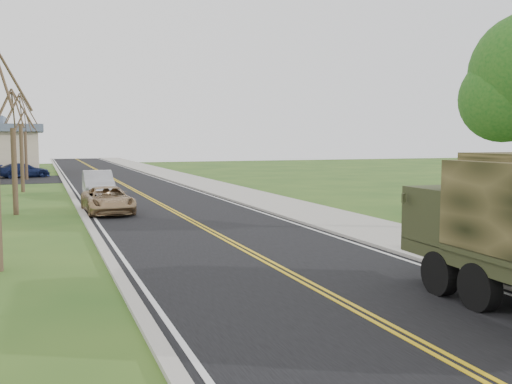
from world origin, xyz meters
TOP-DOWN VIEW (x-y plane):
  - ground at (0.00, 0.00)m, footprint 160.00×160.00m
  - road at (0.00, 40.00)m, footprint 8.00×120.00m
  - curb_right at (4.15, 40.00)m, footprint 0.30×120.00m
  - sidewalk_right at (5.90, 40.00)m, footprint 3.20×120.00m
  - curb_left at (-4.15, 40.00)m, footprint 0.30×120.00m
  - bare_tree_b at (-7.00, 22.00)m, footprint 1.83×2.14m
  - bare_tree_c at (-7.00, 34.00)m, footprint 2.04×2.39m
  - bare_tree_d at (-7.00, 46.00)m, footprint 1.88×2.20m
  - suv_champagne at (-3.00, 21.02)m, footprint 2.22×4.55m
  - sedan_silver at (-2.68, 29.17)m, footprint 1.75×4.78m
  - lot_car_navy at (-7.31, 48.97)m, footprint 4.87×3.12m

SIDE VIEW (x-z plane):
  - ground at x=0.00m, z-range 0.00..0.00m
  - road at x=0.00m, z-range 0.00..0.01m
  - sidewalk_right at x=5.90m, z-range 0.00..0.10m
  - curb_left at x=-4.15m, z-range 0.00..0.10m
  - curb_right at x=4.15m, z-range 0.00..0.12m
  - suv_champagne at x=-3.00m, z-range 0.00..1.24m
  - lot_car_navy at x=-7.31m, z-range 0.00..1.31m
  - sedan_silver at x=-2.68m, z-range 0.00..1.56m
  - bare_tree_b at x=-7.00m, z-range -0.39..5.34m
  - bare_tree_d at x=-7.00m, z-range -0.40..5.50m
  - bare_tree_c at x=-7.00m, z-range -0.44..5.99m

